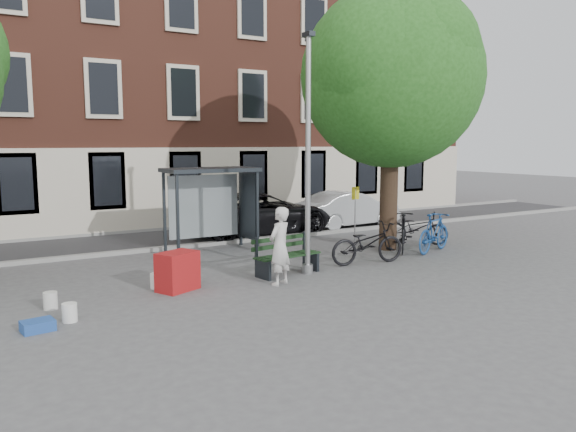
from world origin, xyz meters
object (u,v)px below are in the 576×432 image
(bike_d, at_px, (403,232))
(car_silver, at_px, (349,209))
(red_stand, at_px, (178,271))
(bike_b, at_px, (434,233))
(painter, at_px, (280,246))
(bike_a, at_px, (367,243))
(bench, at_px, (286,257))
(notice_sign, at_px, (355,202))
(car_dark, at_px, (260,213))
(lamppost, at_px, (308,167))
(bike_c, at_px, (416,228))
(bus_shelter, at_px, (221,190))

(bike_d, xyz_separation_m, car_silver, (1.60, 5.00, 0.11))
(red_stand, bearing_deg, bike_b, 2.21)
(bike_b, bearing_deg, painter, 79.41)
(bike_a, distance_m, bike_b, 2.88)
(bench, bearing_deg, painter, -136.88)
(bike_a, xyz_separation_m, notice_sign, (1.87, 3.02, 0.78))
(painter, xyz_separation_m, bike_b, (6.13, 1.05, -0.32))
(car_dark, xyz_separation_m, notice_sign, (2.07, -3.09, 0.59))
(bike_d, bearing_deg, car_dark, -23.47)
(bike_d, height_order, red_stand, bike_d)
(painter, distance_m, red_stand, 2.46)
(bike_b, distance_m, car_silver, 5.65)
(lamppost, distance_m, bike_c, 6.18)
(bike_c, xyz_separation_m, car_dark, (-3.62, 4.46, 0.24))
(bench, xyz_separation_m, notice_sign, (4.44, 2.90, 0.93))
(painter, relative_size, car_silver, 0.43)
(car_dark, distance_m, red_stand, 8.16)
(bike_c, bearing_deg, notice_sign, 97.73)
(bus_shelter, distance_m, car_dark, 3.45)
(painter, relative_size, bike_d, 0.92)
(car_dark, bearing_deg, bike_c, -141.47)
(notice_sign, bearing_deg, bike_a, -130.27)
(bike_b, relative_size, bike_d, 1.00)
(painter, xyz_separation_m, notice_sign, (5.13, 3.77, 0.43))
(bike_c, distance_m, red_stand, 9.13)
(bike_a, distance_m, notice_sign, 3.64)
(notice_sign, bearing_deg, bike_d, -91.62)
(painter, height_order, bike_a, painter)
(bike_a, bearing_deg, lamppost, 101.32)
(bench, bearing_deg, notice_sign, 24.57)
(lamppost, distance_m, bike_a, 3.02)
(bench, distance_m, bike_b, 5.45)
(bike_a, height_order, bike_b, bike_b)
(painter, distance_m, car_dark, 7.52)
(car_silver, bearing_deg, bench, 127.90)
(bike_d, relative_size, car_silver, 0.47)
(car_dark, relative_size, car_silver, 1.28)
(car_dark, bearing_deg, bike_a, -178.65)
(bike_c, height_order, bike_d, bike_d)
(bench, distance_m, notice_sign, 5.39)
(bike_d, bearing_deg, bike_b, -175.73)
(bike_a, bearing_deg, car_dark, 9.95)
(bike_c, height_order, red_stand, bike_c)
(lamppost, xyz_separation_m, red_stand, (-3.50, 0.09, -2.33))
(car_silver, distance_m, notice_sign, 3.48)
(bike_b, distance_m, red_stand, 8.44)
(painter, xyz_separation_m, bike_c, (6.68, 2.41, -0.40))
(painter, xyz_separation_m, car_silver, (6.99, 6.64, -0.22))
(lamppost, height_order, bike_a, lamppost)
(bike_b, xyz_separation_m, car_silver, (0.86, 5.59, 0.11))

